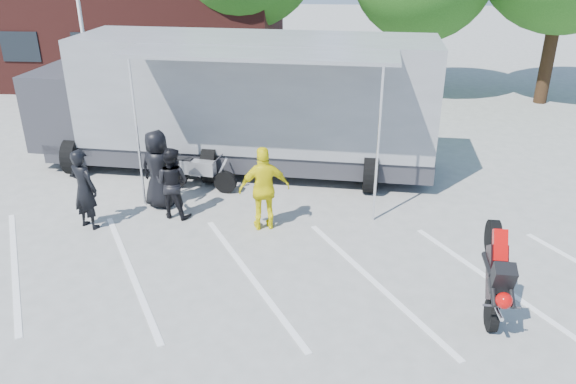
# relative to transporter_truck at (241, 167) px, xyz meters

# --- Properties ---
(ground) EXTENTS (100.00, 100.00, 0.00)m
(ground) POSITION_rel_transporter_truck_xyz_m (0.87, -6.63, 0.00)
(ground) COLOR #A0A09B
(ground) RESTS_ON ground
(parking_bay_lines) EXTENTS (18.09, 13.33, 0.01)m
(parking_bay_lines) POSITION_rel_transporter_truck_xyz_m (0.87, -5.63, 0.01)
(parking_bay_lines) COLOR white
(parking_bay_lines) RESTS_ON ground
(transporter_truck) EXTENTS (11.97, 6.40, 3.69)m
(transporter_truck) POSITION_rel_transporter_truck_xyz_m (0.00, 0.00, 0.00)
(transporter_truck) COLOR gray
(transporter_truck) RESTS_ON ground
(parked_motorcycle) EXTENTS (2.09, 1.01, 1.05)m
(parked_motorcycle) POSITION_rel_transporter_truck_xyz_m (-0.80, -1.64, 0.00)
(parked_motorcycle) COLOR silver
(parked_motorcycle) RESTS_ON ground
(stunt_bike_rider) EXTENTS (0.83, 1.63, 1.87)m
(stunt_bike_rider) POSITION_rel_transporter_truck_xyz_m (5.37, -6.29, 0.00)
(stunt_bike_rider) COLOR black
(stunt_bike_rider) RESTS_ON ground
(spectator_leather_a) EXTENTS (1.09, 0.88, 1.94)m
(spectator_leather_a) POSITION_rel_transporter_truck_xyz_m (-1.56, -2.66, 0.97)
(spectator_leather_a) COLOR black
(spectator_leather_a) RESTS_ON ground
(spectator_leather_b) EXTENTS (0.81, 0.69, 1.88)m
(spectator_leather_b) POSITION_rel_transporter_truck_xyz_m (-2.89, -3.86, 0.94)
(spectator_leather_b) COLOR black
(spectator_leather_b) RESTS_ON ground
(spectator_leather_c) EXTENTS (0.95, 0.81, 1.71)m
(spectator_leather_c) POSITION_rel_transporter_truck_xyz_m (-1.09, -3.17, 0.86)
(spectator_leather_c) COLOR black
(spectator_leather_c) RESTS_ON ground
(spectator_hivis) EXTENTS (1.22, 0.77, 1.94)m
(spectator_hivis) POSITION_rel_transporter_truck_xyz_m (1.12, -3.60, 0.97)
(spectator_hivis) COLOR #FFEE0D
(spectator_hivis) RESTS_ON ground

